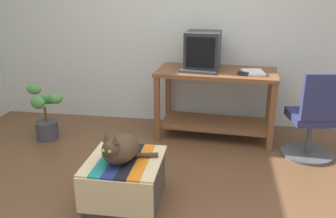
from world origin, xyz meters
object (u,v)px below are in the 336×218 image
at_px(desk, 216,92).
at_px(ottoman_with_blanket, 125,181).
at_px(stapler, 243,74).
at_px(tv_monitor, 203,51).
at_px(potted_plant, 46,118).
at_px(office_chair, 314,121).
at_px(book, 253,72).
at_px(cat, 120,149).
at_px(keyboard, 198,71).

distance_m(desk, ottoman_with_blanket, 1.64).
bearing_deg(desk, stapler, -31.22).
relative_size(tv_monitor, ottoman_with_blanket, 0.69).
xyz_separation_m(potted_plant, stapler, (2.11, 0.20, 0.53)).
xyz_separation_m(ottoman_with_blanket, stapler, (0.92, 1.28, 0.59)).
bearing_deg(office_chair, stapler, -27.01).
xyz_separation_m(desk, book, (0.38, -0.07, 0.26)).
bearing_deg(stapler, office_chair, -83.49).
relative_size(ottoman_with_blanket, cat, 1.40).
bearing_deg(office_chair, potted_plant, -9.14).
relative_size(keyboard, book, 1.58).
bearing_deg(book, cat, -134.53).
xyz_separation_m(keyboard, book, (0.57, 0.06, -0.00)).
bearing_deg(book, stapler, -140.28).
distance_m(book, stapler, 0.16).
distance_m(desk, stapler, 0.43).
xyz_separation_m(book, office_chair, (0.59, -0.35, -0.39)).
distance_m(keyboard, book, 0.57).
xyz_separation_m(desk, tv_monitor, (-0.16, 0.07, 0.44)).
bearing_deg(cat, keyboard, 84.35).
bearing_deg(ottoman_with_blanket, office_chair, 33.02).
bearing_deg(potted_plant, desk, 12.07).
bearing_deg(ottoman_with_blanket, stapler, 54.27).
bearing_deg(cat, ottoman_with_blanket, 75.69).
relative_size(keyboard, stapler, 3.64).
xyz_separation_m(keyboard, cat, (-0.47, -1.38, -0.29)).
xyz_separation_m(tv_monitor, cat, (-0.50, -1.58, -0.48)).
distance_m(book, cat, 1.80).
relative_size(book, stapler, 2.30).
height_order(tv_monitor, office_chair, tv_monitor).
relative_size(tv_monitor, keyboard, 1.05).
bearing_deg(stapler, desk, 79.89).
relative_size(tv_monitor, book, 1.66).
bearing_deg(keyboard, desk, 43.50).
relative_size(desk, potted_plant, 2.11).
bearing_deg(potted_plant, tv_monitor, 15.48).
xyz_separation_m(desk, stapler, (0.27, -0.19, 0.26)).
distance_m(tv_monitor, book, 0.59).
relative_size(tv_monitor, office_chair, 0.47).
bearing_deg(tv_monitor, potted_plant, -160.65).
relative_size(keyboard, cat, 0.92).
bearing_deg(stapler, potted_plant, 120.44).
distance_m(keyboard, office_chair, 1.25).
relative_size(keyboard, office_chair, 0.45).
relative_size(desk, stapler, 12.04).
relative_size(office_chair, stapler, 8.09).
xyz_separation_m(tv_monitor, ottoman_with_blanket, (-0.49, -1.54, -0.77)).
xyz_separation_m(tv_monitor, potted_plant, (-1.68, -0.47, -0.71)).
height_order(desk, cat, desk).
height_order(tv_monitor, ottoman_with_blanket, tv_monitor).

